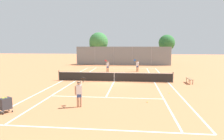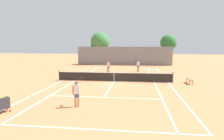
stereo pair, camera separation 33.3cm
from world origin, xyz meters
name	(u,v)px [view 2 (the right image)]	position (x,y,z in m)	size (l,w,h in m)	color
ground_plane	(114,81)	(0.00, 0.00, 0.00)	(120.00, 120.00, 0.00)	#CC7A4C
court_line_markings	(114,81)	(0.00, 0.00, 0.00)	(11.10, 23.90, 0.01)	white
tennis_net	(114,77)	(0.00, 0.00, 0.51)	(12.00, 0.10, 1.07)	#474C47
ball_cart	(3,103)	(-5.16, -10.22, 0.53)	(0.72, 0.77, 0.96)	#2D2D33
player_near_side	(77,92)	(-1.31, -8.76, 0.93)	(0.53, 0.84, 1.77)	tan
player_far_left	(108,66)	(-1.58, 6.84, 0.93)	(0.60, 0.79, 1.77)	#936B4C
player_far_right	(138,65)	(2.54, 7.86, 0.93)	(0.81, 0.70, 1.77)	#936B4C
loose_tennis_ball_0	(95,69)	(-3.96, 9.34, 0.03)	(0.07, 0.07, 0.07)	#D1DB33
loose_tennis_ball_1	(142,75)	(3.00, 4.19, 0.03)	(0.07, 0.07, 0.07)	#D1DB33
loose_tennis_ball_2	(132,70)	(1.70, 9.38, 0.03)	(0.07, 0.07, 0.07)	#D1DB33
loose_tennis_ball_3	(98,84)	(-1.30, -1.87, 0.03)	(0.07, 0.07, 0.07)	#D1DB33
loose_tennis_ball_4	(145,102)	(2.91, -7.37, 0.03)	(0.07, 0.07, 0.07)	#D1DB33
loose_tennis_ball_5	(168,93)	(4.79, -4.74, 0.03)	(0.07, 0.07, 0.07)	#D1DB33
courtside_bench	(190,79)	(7.53, -0.20, 0.41)	(0.36, 1.50, 0.47)	olive
back_fence	(124,56)	(0.00, 16.55, 1.72)	(17.54, 0.08, 3.44)	gray
tree_behind_left	(99,42)	(-4.91, 18.10, 4.23)	(3.62, 3.62, 6.15)	brown
tree_behind_right	(168,43)	(8.41, 20.13, 4.04)	(3.16, 3.16, 5.73)	brown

